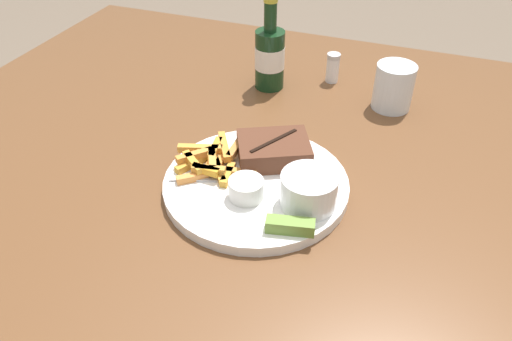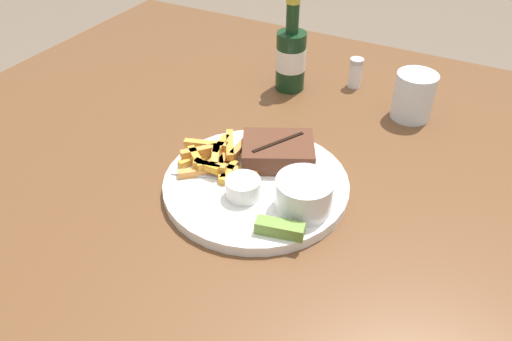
{
  "view_description": "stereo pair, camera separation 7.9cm",
  "coord_description": "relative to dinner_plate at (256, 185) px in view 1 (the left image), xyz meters",
  "views": [
    {
      "loc": [
        0.22,
        -0.59,
        1.26
      ],
      "look_at": [
        0.0,
        0.0,
        0.78
      ],
      "focal_mm": 35.0,
      "sensor_mm": 36.0,
      "label": 1
    },
    {
      "loc": [
        0.29,
        -0.55,
        1.26
      ],
      "look_at": [
        0.0,
        0.0,
        0.78
      ],
      "focal_mm": 35.0,
      "sensor_mm": 36.0,
      "label": 2
    }
  ],
  "objects": [
    {
      "name": "steak_portion",
      "position": [
        0.01,
        0.07,
        0.03
      ],
      "size": [
        0.15,
        0.13,
        0.04
      ],
      "color": "#512D1E",
      "rests_on": "dinner_plate"
    },
    {
      "name": "dining_table",
      "position": [
        0.0,
        0.0,
        -0.07
      ],
      "size": [
        1.43,
        1.31,
        0.74
      ],
      "color": "brown",
      "rests_on": "ground_plane"
    },
    {
      "name": "coleslaw_cup",
      "position": [
        0.09,
        -0.03,
        0.04
      ],
      "size": [
        0.09,
        0.09,
        0.05
      ],
      "color": "white",
      "rests_on": "dinner_plate"
    },
    {
      "name": "dinner_plate",
      "position": [
        0.0,
        0.0,
        0.0
      ],
      "size": [
        0.3,
        0.3,
        0.02
      ],
      "color": "white",
      "rests_on": "dining_table"
    },
    {
      "name": "fork_utensil",
      "position": [
        -0.07,
        -0.03,
        0.01
      ],
      "size": [
        0.13,
        0.06,
        0.0
      ],
      "rotation": [
        0.0,
        0.0,
        6.63
      ],
      "color": "#B7B7BC",
      "rests_on": "dinner_plate"
    },
    {
      "name": "salt_shaker",
      "position": [
        0.03,
        0.41,
        0.02
      ],
      "size": [
        0.03,
        0.03,
        0.07
      ],
      "color": "white",
      "rests_on": "dining_table"
    },
    {
      "name": "drinking_glass",
      "position": [
        0.17,
        0.34,
        0.04
      ],
      "size": [
        0.08,
        0.08,
        0.09
      ],
      "color": "silver",
      "rests_on": "dining_table"
    },
    {
      "name": "dipping_sauce_cup",
      "position": [
        -0.0,
        -0.04,
        0.03
      ],
      "size": [
        0.05,
        0.05,
        0.03
      ],
      "color": "silver",
      "rests_on": "dinner_plate"
    },
    {
      "name": "beer_bottle",
      "position": [
        -0.1,
        0.34,
        0.06
      ],
      "size": [
        0.06,
        0.06,
        0.2
      ],
      "color": "#143319",
      "rests_on": "dining_table"
    },
    {
      "name": "fries_pile",
      "position": [
        -0.08,
        0.01,
        0.02
      ],
      "size": [
        0.15,
        0.14,
        0.02
      ],
      "color": "gold",
      "rests_on": "dinner_plate"
    },
    {
      "name": "pickle_spear",
      "position": [
        0.09,
        -0.09,
        0.02
      ],
      "size": [
        0.07,
        0.04,
        0.02
      ],
      "color": "olive",
      "rests_on": "dinner_plate"
    }
  ]
}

